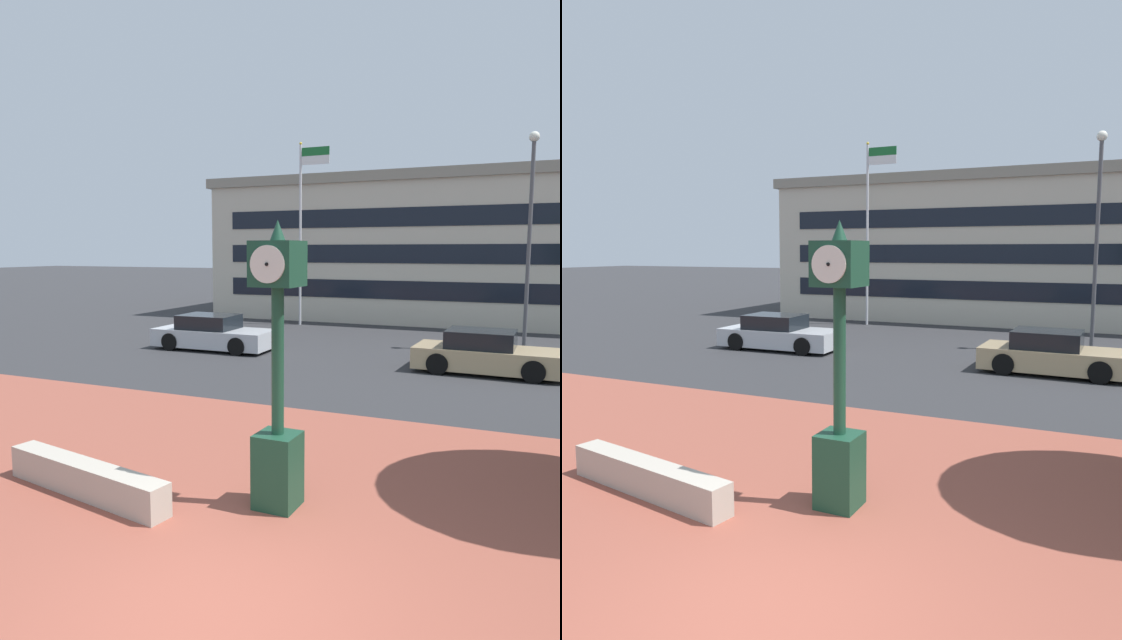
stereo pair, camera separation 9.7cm
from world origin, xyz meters
The scene contains 9 objects.
ground_plane centered at (0.00, 0.00, 0.00)m, with size 200.00×200.00×0.00m, color #2D2D30.
plaza_brick_paving centered at (0.00, 1.74, 0.00)m, with size 44.00×11.48×0.01m, color brown.
planter_wall centered at (-3.20, 1.75, 0.25)m, with size 3.20×0.40×0.50m, color #ADA393.
street_clock centered at (-0.40, 2.55, 1.83)m, with size 0.64×0.74×4.07m.
car_street_mid centered at (-8.01, 13.87, 0.57)m, with size 4.44×1.96×1.28m.
car_street_far centered at (1.60, 13.44, 0.57)m, with size 4.29×2.07×1.28m.
flagpole_primary centered at (-7.58, 21.85, 5.05)m, with size 1.52×0.14×8.78m.
civic_building centered at (-0.65, 30.98, 3.74)m, with size 26.05×15.89×7.46m.
street_lamp_post centered at (2.59, 18.04, 4.66)m, with size 0.36×0.36×7.78m.
Camera 1 is at (2.84, -4.78, 3.66)m, focal length 32.81 mm.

